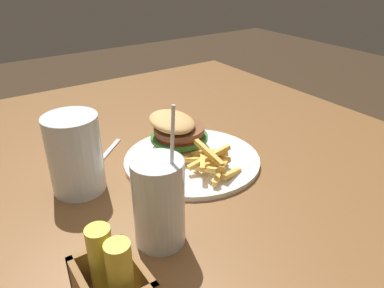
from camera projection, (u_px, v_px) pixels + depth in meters
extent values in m
cube|color=brown|center=(168.00, 191.00, 0.69)|extent=(1.30, 1.19, 0.03)
cylinder|color=brown|center=(208.00, 156.00, 1.54)|extent=(0.09, 0.09, 0.68)
cylinder|color=white|center=(192.00, 160.00, 0.76)|extent=(0.27, 0.27, 0.01)
ellipsoid|color=tan|center=(179.00, 143.00, 0.79)|extent=(0.14, 0.13, 0.02)
cylinder|color=#38752D|center=(179.00, 137.00, 0.78)|extent=(0.16, 0.16, 0.01)
cylinder|color=red|center=(179.00, 134.00, 0.78)|extent=(0.13, 0.13, 0.01)
cylinder|color=brown|center=(179.00, 129.00, 0.77)|extent=(0.14, 0.14, 0.01)
ellipsoid|color=tan|center=(172.00, 121.00, 0.76)|extent=(0.14, 0.13, 0.04)
cube|color=gold|center=(216.00, 158.00, 0.74)|extent=(0.07, 0.02, 0.03)
cube|color=gold|center=(223.00, 165.00, 0.69)|extent=(0.05, 0.05, 0.02)
cube|color=gold|center=(210.00, 154.00, 0.74)|extent=(0.06, 0.05, 0.03)
cube|color=gold|center=(193.00, 160.00, 0.72)|extent=(0.04, 0.08, 0.03)
cube|color=gold|center=(206.00, 152.00, 0.73)|extent=(0.08, 0.05, 0.03)
cube|color=gold|center=(209.00, 153.00, 0.70)|extent=(0.08, 0.01, 0.03)
cube|color=gold|center=(203.00, 153.00, 0.76)|extent=(0.06, 0.02, 0.01)
cube|color=gold|center=(232.00, 173.00, 0.69)|extent=(0.03, 0.06, 0.02)
cube|color=gold|center=(203.00, 162.00, 0.69)|extent=(0.06, 0.04, 0.01)
cube|color=gold|center=(214.00, 163.00, 0.71)|extent=(0.04, 0.08, 0.04)
cube|color=gold|center=(206.00, 169.00, 0.68)|extent=(0.07, 0.01, 0.03)
cube|color=gold|center=(221.00, 172.00, 0.68)|extent=(0.05, 0.07, 0.02)
cube|color=gold|center=(209.00, 157.00, 0.70)|extent=(0.02, 0.09, 0.04)
cube|color=gold|center=(214.00, 155.00, 0.74)|extent=(0.03, 0.05, 0.01)
cylinder|color=silver|center=(75.00, 154.00, 0.64)|extent=(0.09, 0.09, 0.14)
cylinder|color=#C67F23|center=(76.00, 158.00, 0.65)|extent=(0.08, 0.08, 0.13)
cylinder|color=silver|center=(159.00, 203.00, 0.52)|extent=(0.07, 0.07, 0.13)
cylinder|color=yellow|center=(159.00, 209.00, 0.53)|extent=(0.06, 0.06, 0.11)
cylinder|color=white|center=(171.00, 182.00, 0.50)|extent=(0.02, 0.03, 0.21)
ellipsoid|color=silver|center=(94.00, 166.00, 0.73)|extent=(0.06, 0.06, 0.01)
cube|color=silver|center=(109.00, 151.00, 0.80)|extent=(0.08, 0.09, 0.00)
cube|color=brown|center=(98.00, 266.00, 0.47)|extent=(0.01, 0.07, 0.06)
cube|color=brown|center=(138.00, 278.00, 0.45)|extent=(0.10, 0.01, 0.06)
cylinder|color=gold|center=(121.00, 279.00, 0.41)|extent=(0.03, 0.03, 0.10)
cylinder|color=gold|center=(102.00, 263.00, 0.43)|extent=(0.03, 0.03, 0.10)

